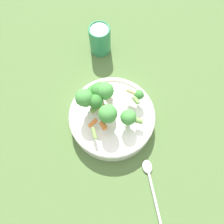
# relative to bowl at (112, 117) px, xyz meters

# --- Properties ---
(ground_plane) EXTENTS (3.00, 3.00, 0.00)m
(ground_plane) POSITION_rel_bowl_xyz_m (0.00, 0.00, -0.03)
(ground_plane) COLOR #4C6B38
(bowl) EXTENTS (0.24, 0.24, 0.05)m
(bowl) POSITION_rel_bowl_xyz_m (0.00, 0.00, 0.00)
(bowl) COLOR white
(bowl) RESTS_ON ground_plane
(pasta_salad) EXTENTS (0.18, 0.17, 0.09)m
(pasta_salad) POSITION_rel_bowl_xyz_m (0.01, -0.03, 0.08)
(pasta_salad) COLOR #8CB766
(pasta_salad) RESTS_ON bowl
(cup) EXTENTS (0.07, 0.07, 0.09)m
(cup) POSITION_rel_bowl_xyz_m (-0.13, -0.22, 0.02)
(cup) COLOR #2D7F51
(cup) RESTS_ON ground_plane
(spoon) EXTENTS (0.09, 0.14, 0.01)m
(spoon) POSITION_rel_bowl_xyz_m (0.03, 0.19, -0.02)
(spoon) COLOR silver
(spoon) RESTS_ON ground_plane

